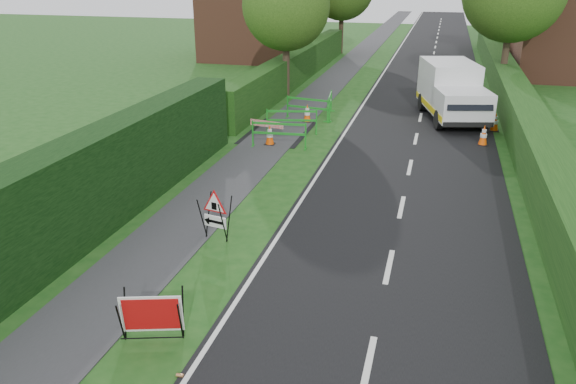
{
  "coord_description": "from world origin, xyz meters",
  "views": [
    {
      "loc": [
        3.22,
        -10.36,
        6.33
      ],
      "look_at": [
        -0.41,
        2.96,
        0.77
      ],
      "focal_mm": 35.0,
      "sensor_mm": 36.0,
      "label": 1
    }
  ],
  "objects_px": {
    "works_van": "(452,90)",
    "triangle_sign": "(214,211)",
    "red_rect_sign": "(152,315)",
    "hatchback_car": "(437,68)"
  },
  "relations": [
    {
      "from": "hatchback_car",
      "to": "triangle_sign",
      "type": "bearing_deg",
      "value": -92.48
    },
    {
      "from": "works_van",
      "to": "triangle_sign",
      "type": "bearing_deg",
      "value": -126.14
    },
    {
      "from": "triangle_sign",
      "to": "hatchback_car",
      "type": "distance_m",
      "value": 24.73
    },
    {
      "from": "red_rect_sign",
      "to": "triangle_sign",
      "type": "bearing_deg",
      "value": 78.73
    },
    {
      "from": "red_rect_sign",
      "to": "triangle_sign",
      "type": "xyz_separation_m",
      "value": [
        -0.46,
        4.06,
        0.25
      ]
    },
    {
      "from": "triangle_sign",
      "to": "hatchback_car",
      "type": "relative_size",
      "value": 0.34
    },
    {
      "from": "red_rect_sign",
      "to": "works_van",
      "type": "bearing_deg",
      "value": 56.41
    },
    {
      "from": "works_van",
      "to": "hatchback_car",
      "type": "distance_m",
      "value": 10.42
    },
    {
      "from": "hatchback_car",
      "to": "red_rect_sign",
      "type": "bearing_deg",
      "value": -90.02
    },
    {
      "from": "red_rect_sign",
      "to": "works_van",
      "type": "xyz_separation_m",
      "value": [
        5.11,
        17.96,
        0.74
      ]
    }
  ]
}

